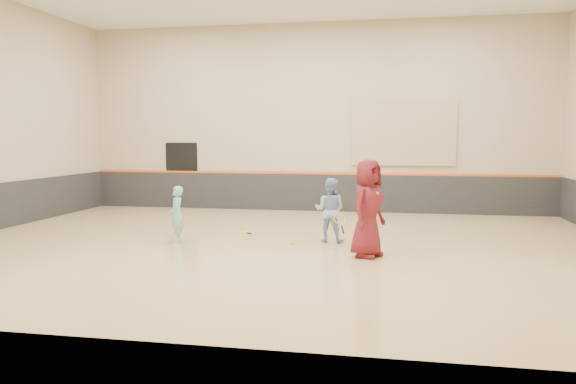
% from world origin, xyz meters
% --- Properties ---
extents(room, '(15.04, 12.04, 6.22)m').
position_xyz_m(room, '(0.00, 0.00, 0.81)').
color(room, tan).
rests_on(room, ground).
extents(wainscot_back, '(14.90, 0.04, 1.20)m').
position_xyz_m(wainscot_back, '(0.00, 5.97, 0.60)').
color(wainscot_back, '#232326').
rests_on(wainscot_back, floor).
extents(accent_stripe, '(14.90, 0.03, 0.06)m').
position_xyz_m(accent_stripe, '(0.00, 5.96, 1.22)').
color(accent_stripe, '#D85914').
rests_on(accent_stripe, wall_back).
extents(acoustic_panel, '(3.20, 0.08, 2.00)m').
position_xyz_m(acoustic_panel, '(2.80, 5.95, 2.50)').
color(acoustic_panel, tan).
rests_on(acoustic_panel, wall_back).
extents(doorway, '(1.10, 0.05, 2.20)m').
position_xyz_m(doorway, '(-4.50, 5.98, 1.10)').
color(doorway, black).
rests_on(doorway, floor).
extents(girl, '(0.44, 0.54, 1.28)m').
position_xyz_m(girl, '(-2.28, -0.06, 0.64)').
color(girl, '#78D1BD').
rests_on(girl, floor).
extents(instructor, '(0.78, 0.65, 1.46)m').
position_xyz_m(instructor, '(1.11, 0.66, 0.73)').
color(instructor, '#8CACD9').
rests_on(instructor, floor).
extents(young_man, '(0.97, 1.13, 1.94)m').
position_xyz_m(young_man, '(2.02, -0.81, 0.97)').
color(young_man, maroon).
rests_on(young_man, floor).
extents(held_racket, '(0.47, 0.47, 0.48)m').
position_xyz_m(held_racket, '(1.37, 0.28, 0.58)').
color(held_racket, '#C7D32E').
rests_on(held_racket, instructor).
extents(spare_racket, '(0.60, 0.60, 0.04)m').
position_xyz_m(spare_racket, '(-1.15, 1.49, 0.02)').
color(spare_racket, yellow).
rests_on(spare_racket, floor).
extents(ball_under_racket, '(0.07, 0.07, 0.07)m').
position_xyz_m(ball_under_racket, '(0.33, 0.16, 0.03)').
color(ball_under_racket, '#C3DA32').
rests_on(ball_under_racket, floor).
extents(ball_in_hand, '(0.07, 0.07, 0.07)m').
position_xyz_m(ball_in_hand, '(2.21, -0.93, 1.29)').
color(ball_in_hand, '#C0D331').
rests_on(ball_in_hand, young_man).
extents(ball_beside_spare, '(0.07, 0.07, 0.07)m').
position_xyz_m(ball_beside_spare, '(-1.31, 1.95, 0.03)').
color(ball_beside_spare, '#BCD832').
rests_on(ball_beside_spare, floor).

